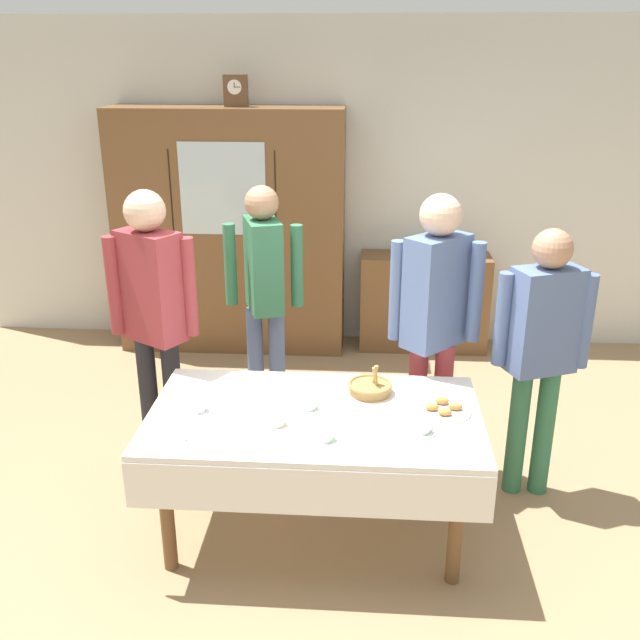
% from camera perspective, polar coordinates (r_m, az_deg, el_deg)
% --- Properties ---
extents(ground_plane, '(12.00, 12.00, 0.00)m').
position_cam_1_polar(ground_plane, '(4.18, -0.20, -14.89)').
color(ground_plane, '#997A56').
rests_on(ground_plane, ground).
extents(back_wall, '(6.40, 0.10, 2.70)m').
position_cam_1_polar(back_wall, '(6.13, 1.62, 10.66)').
color(back_wall, silver).
rests_on(back_wall, ground).
extents(dining_table, '(1.68, 0.95, 0.72)m').
position_cam_1_polar(dining_table, '(3.64, -0.48, -9.08)').
color(dining_table, brown).
rests_on(dining_table, ground).
extents(wall_cabinet, '(1.89, 0.46, 2.02)m').
position_cam_1_polar(wall_cabinet, '(6.02, -7.20, 7.00)').
color(wall_cabinet, brown).
rests_on(wall_cabinet, ground).
extents(mantel_clock, '(0.18, 0.11, 0.24)m').
position_cam_1_polar(mantel_clock, '(5.83, -6.77, 17.81)').
color(mantel_clock, brown).
rests_on(mantel_clock, wall_cabinet).
extents(bookshelf_low, '(1.08, 0.35, 0.83)m').
position_cam_1_polar(bookshelf_low, '(6.15, 8.31, 1.43)').
color(bookshelf_low, brown).
rests_on(bookshelf_low, ground).
extents(book_stack, '(0.18, 0.24, 0.08)m').
position_cam_1_polar(book_stack, '(6.01, 8.53, 5.52)').
color(book_stack, '#2D5184').
rests_on(book_stack, bookshelf_low).
extents(tea_cup_far_right, '(0.13, 0.13, 0.06)m').
position_cam_1_polar(tea_cup_far_right, '(3.36, 0.42, -9.33)').
color(tea_cup_far_right, silver).
rests_on(tea_cup_far_right, dining_table).
extents(tea_cup_back_edge, '(0.13, 0.13, 0.06)m').
position_cam_1_polar(tea_cup_back_edge, '(3.64, -0.92, -6.83)').
color(tea_cup_back_edge, silver).
rests_on(tea_cup_back_edge, dining_table).
extents(tea_cup_far_left, '(0.13, 0.13, 0.06)m').
position_cam_1_polar(tea_cup_far_left, '(3.49, -3.49, -8.15)').
color(tea_cup_far_left, white).
rests_on(tea_cup_far_left, dining_table).
extents(tea_cup_front_edge, '(0.13, 0.13, 0.06)m').
position_cam_1_polar(tea_cup_front_edge, '(3.67, -9.73, -6.94)').
color(tea_cup_front_edge, white).
rests_on(tea_cup_front_edge, dining_table).
extents(tea_cup_near_left, '(0.13, 0.13, 0.06)m').
position_cam_1_polar(tea_cup_near_left, '(3.47, 8.22, -8.59)').
color(tea_cup_near_left, silver).
rests_on(tea_cup_near_left, dining_table).
extents(bread_basket, '(0.24, 0.24, 0.16)m').
position_cam_1_polar(bread_basket, '(3.81, 4.04, -5.40)').
color(bread_basket, '#9E7542').
rests_on(bread_basket, dining_table).
extents(pastry_plate, '(0.28, 0.28, 0.05)m').
position_cam_1_polar(pastry_plate, '(3.68, 9.87, -7.04)').
color(pastry_plate, white).
rests_on(pastry_plate, dining_table).
extents(spoon_center, '(0.12, 0.02, 0.01)m').
position_cam_1_polar(spoon_center, '(3.44, 5.17, -9.13)').
color(spoon_center, silver).
rests_on(spoon_center, dining_table).
extents(spoon_mid_right, '(0.12, 0.02, 0.01)m').
position_cam_1_polar(spoon_mid_right, '(3.45, -11.19, -9.36)').
color(spoon_mid_right, silver).
rests_on(spoon_mid_right, dining_table).
extents(spoon_near_right, '(0.12, 0.02, 0.01)m').
position_cam_1_polar(spoon_near_right, '(3.89, 1.19, -5.31)').
color(spoon_near_right, silver).
rests_on(spoon_near_right, dining_table).
extents(person_behind_table_right, '(0.52, 0.40, 1.72)m').
position_cam_1_polar(person_behind_table_right, '(4.07, 9.19, 0.72)').
color(person_behind_table_right, '#933338').
rests_on(person_behind_table_right, ground).
extents(person_by_cabinet, '(0.52, 0.41, 1.64)m').
position_cam_1_polar(person_by_cabinet, '(4.72, -4.51, 3.03)').
color(person_by_cabinet, slate).
rests_on(person_by_cabinet, ground).
extents(person_behind_table_left, '(0.52, 0.36, 1.73)m').
position_cam_1_polar(person_behind_table_left, '(4.20, -13.24, 1.14)').
color(person_behind_table_left, '#232328').
rests_on(person_behind_table_left, ground).
extents(person_near_right_end, '(0.52, 0.32, 1.58)m').
position_cam_1_polar(person_near_right_end, '(4.06, 17.34, -1.59)').
color(person_near_right_end, '#33704C').
rests_on(person_near_right_end, ground).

